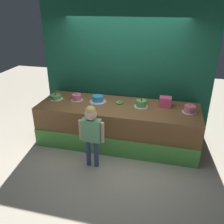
{
  "coord_description": "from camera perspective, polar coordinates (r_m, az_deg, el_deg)",
  "views": [
    {
      "loc": [
        0.96,
        -3.85,
        2.79
      ],
      "look_at": [
        -0.07,
        0.33,
        0.8
      ],
      "focal_mm": 38.72,
      "sensor_mm": 36.0,
      "label": 1
    }
  ],
  "objects": [
    {
      "name": "cake_right",
      "position": [
        4.87,
        6.94,
        1.97
      ],
      "size": [
        0.29,
        0.29,
        0.18
      ],
      "color": "silver",
      "rests_on": "stage_platform"
    },
    {
      "name": "curtain_backdrop",
      "position": [
        5.31,
        3.03,
        9.85
      ],
      "size": [
        3.68,
        0.08,
        2.84
      ],
      "primitive_type": "cube",
      "color": "#144C38",
      "rests_on": "ground_plane"
    },
    {
      "name": "pink_box",
      "position": [
        4.96,
        12.47,
        2.38
      ],
      "size": [
        0.23,
        0.19,
        0.19
      ],
      "primitive_type": "cube",
      "rotation": [
        0.0,
        0.0,
        0.01
      ],
      "color": "#F24E84",
      "rests_on": "stage_platform"
    },
    {
      "name": "donut",
      "position": [
        5.01,
        1.75,
        2.24
      ],
      "size": [
        0.15,
        0.15,
        0.04
      ],
      "primitive_type": "torus",
      "color": "#59B259",
      "rests_on": "stage_platform"
    },
    {
      "name": "ground_plane",
      "position": [
        4.85,
        -0.11,
        -10.27
      ],
      "size": [
        12.0,
        12.0,
        0.0
      ],
      "primitive_type": "plane",
      "color": "#BCB29E"
    },
    {
      "name": "cake_far_left",
      "position": [
        5.37,
        -13.09,
        3.49
      ],
      "size": [
        0.29,
        0.29,
        0.13
      ],
      "color": "white",
      "rests_on": "stage_platform"
    },
    {
      "name": "cake_center",
      "position": [
        5.09,
        -3.39,
        3.07
      ],
      "size": [
        0.36,
        0.36,
        0.13
      ],
      "color": "silver",
      "rests_on": "stage_platform"
    },
    {
      "name": "cake_far_right",
      "position": [
        4.82,
        17.83,
        0.67
      ],
      "size": [
        0.27,
        0.27,
        0.17
      ],
      "color": "silver",
      "rests_on": "stage_platform"
    },
    {
      "name": "stage_platform",
      "position": [
        5.08,
        1.36,
        -2.95
      ],
      "size": [
        3.27,
        1.11,
        0.85
      ],
      "color": "brown",
      "rests_on": "ground_plane"
    },
    {
      "name": "cake_left",
      "position": [
        5.22,
        -8.34,
        3.43
      ],
      "size": [
        0.26,
        0.26,
        0.16
      ],
      "color": "silver",
      "rests_on": "stage_platform"
    },
    {
      "name": "child_figure",
      "position": [
        4.2,
        -4.89,
        -3.89
      ],
      "size": [
        0.46,
        0.21,
        1.2
      ],
      "color": "#3F4C8C",
      "rests_on": "ground_plane"
    }
  ]
}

